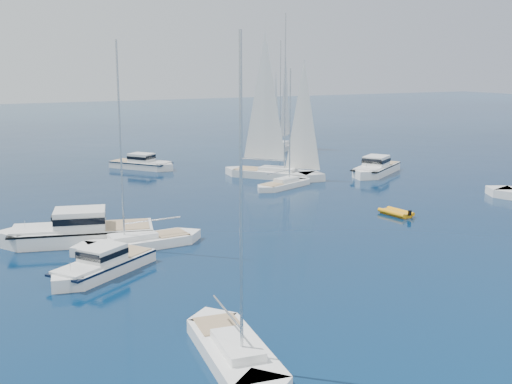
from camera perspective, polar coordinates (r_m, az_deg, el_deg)
ground at (r=37.10m, az=17.93°, el=-10.14°), size 400.00×400.00×0.00m
motor_cruiser_left at (r=42.37m, az=-13.70°, el=-7.16°), size 8.83×7.19×2.32m
motor_cruiser_centre at (r=50.06m, az=-15.69°, el=-4.36°), size 12.96×6.88×3.26m
motor_cruiser_distant at (r=78.77m, az=10.64°, el=1.59°), size 10.82×8.67×2.83m
motor_cruiser_horizon at (r=82.68m, az=-10.11°, el=2.08°), size 8.07×9.36×2.50m
sailboat_fore at (r=30.13m, az=-1.93°, el=-14.77°), size 3.96×10.60×15.21m
sailboat_mid_l at (r=47.76m, az=-10.48°, el=-4.88°), size 10.66×3.30×15.48m
sailboat_centre at (r=69.36m, az=2.55°, el=0.44°), size 9.22×5.59×13.24m
sailboat_sails_r at (r=75.07m, az=1.60°, el=1.30°), size 11.08×12.46×19.51m
sailboat_sails_far at (r=100.00m, az=2.40°, el=3.87°), size 10.91×9.91×17.23m
tender_yellow at (r=58.00m, az=12.44°, el=-2.03°), size 2.17×3.42×0.95m
tender_grey_far at (r=56.88m, az=-15.98°, el=-2.48°), size 4.36×2.85×0.95m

